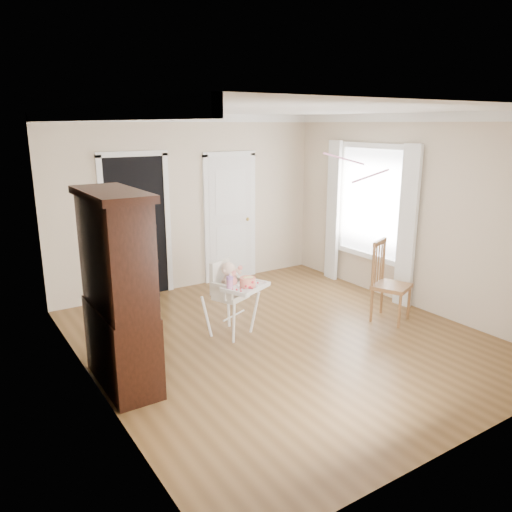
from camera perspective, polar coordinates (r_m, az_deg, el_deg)
floor at (r=6.23m, az=3.07°, el=-9.36°), size 5.00×5.00×0.00m
ceiling at (r=5.68m, az=3.47°, el=16.30°), size 5.00×5.00×0.00m
wall_back at (r=7.93m, az=-7.49°, el=6.01°), size 4.50×0.00×4.50m
wall_left at (r=4.87m, az=-18.68°, el=-0.28°), size 0.00×5.00×5.00m
wall_right at (r=7.34m, az=17.65°, el=4.73°), size 0.00×5.00×5.00m
crown_molding at (r=5.68m, az=3.46°, el=15.70°), size 4.50×5.00×0.12m
doorway at (r=7.62m, az=-13.49°, el=3.52°), size 1.06×0.05×2.22m
closet_door at (r=8.29m, az=-2.96°, el=4.22°), size 0.96×0.09×2.13m
window_right at (r=7.83m, az=12.78°, el=5.18°), size 0.13×1.84×2.30m
high_chair at (r=6.13m, az=-2.88°, el=-3.83°), size 0.76×0.84×0.96m
baby at (r=6.10m, az=-3.07°, el=-2.62°), size 0.31×0.23×0.41m
cake at (r=5.98m, az=-0.95°, el=-2.97°), size 0.25×0.25×0.11m
sippy_cup at (r=5.87m, az=-3.01°, el=-3.04°), size 0.08×0.08×0.20m
china_cabinet at (r=5.04m, az=-15.44°, el=-3.87°), size 0.52×1.17×1.97m
dining_chair at (r=6.84m, az=14.98°, el=-3.10°), size 0.58×0.58×1.08m
streamer at (r=6.05m, az=9.98°, el=10.90°), size 0.42×0.31×0.15m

